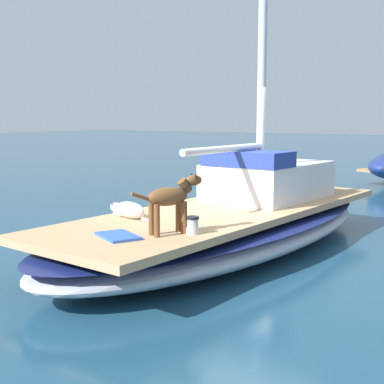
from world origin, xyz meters
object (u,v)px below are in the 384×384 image
Objects in this scene: sailboat_main at (229,228)px; dog_brown at (171,198)px; deck_towel at (118,236)px; dog_white at (128,210)px; deck_winch at (193,226)px.

dog_brown is (0.39, -2.00, 0.75)m from sailboat_main.
dog_white is at bearing 125.69° from deck_towel.
deck_winch is at bearing 46.15° from deck_towel.
dog_brown is at bearing 51.82° from deck_towel.
deck_towel is (-0.60, -0.63, -0.08)m from deck_winch.
sailboat_main is 2.51m from deck_towel.
sailboat_main is 35.13× the size of deck_winch.
sailboat_main is at bearing 107.96° from deck_winch.
deck_winch is (1.31, -0.36, -0.01)m from dog_white.
dog_brown is 0.75m from deck_towel.
deck_winch reaches higher than sailboat_main.
dog_white is at bearing 164.63° from deck_winch.
deck_winch is (0.60, -1.86, 0.42)m from sailboat_main.
dog_brown reaches higher than deck_winch.
dog_white is 1.36m from deck_winch.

